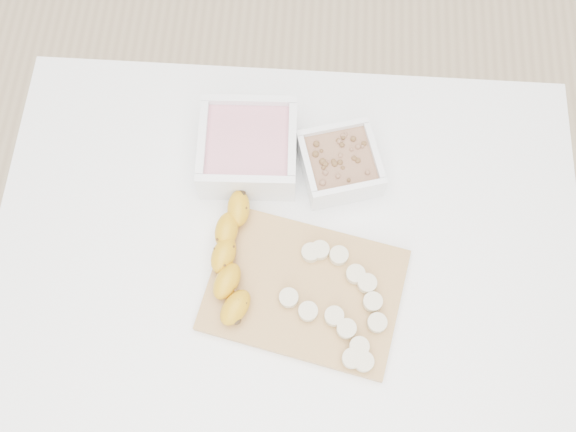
# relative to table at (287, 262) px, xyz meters

# --- Properties ---
(ground) EXTENTS (3.50, 3.50, 0.00)m
(ground) POSITION_rel_table_xyz_m (0.00, 0.00, -0.65)
(ground) COLOR #C6AD89
(ground) RESTS_ON ground
(table) EXTENTS (1.00, 0.70, 0.75)m
(table) POSITION_rel_table_xyz_m (0.00, 0.00, 0.00)
(table) COLOR white
(table) RESTS_ON ground
(bowl_yogurt) EXTENTS (0.17, 0.17, 0.08)m
(bowl_yogurt) POSITION_rel_table_xyz_m (-0.08, 0.16, 0.14)
(bowl_yogurt) COLOR white
(bowl_yogurt) RESTS_ON table
(bowl_granola) EXTENTS (0.16, 0.16, 0.06)m
(bowl_granola) POSITION_rel_table_xyz_m (0.08, 0.14, 0.13)
(bowl_granola) COLOR white
(bowl_granola) RESTS_ON table
(cutting_board) EXTENTS (0.35, 0.28, 0.01)m
(cutting_board) POSITION_rel_table_xyz_m (0.03, -0.08, 0.10)
(cutting_board) COLOR tan
(cutting_board) RESTS_ON table
(banana) EXTENTS (0.09, 0.23, 0.04)m
(banana) POSITION_rel_table_xyz_m (-0.09, -0.04, 0.13)
(banana) COLOR #C78D11
(banana) RESTS_ON cutting_board
(banana_slices) EXTENTS (0.17, 0.21, 0.02)m
(banana_slices) POSITION_rel_table_xyz_m (0.09, -0.10, 0.12)
(banana_slices) COLOR beige
(banana_slices) RESTS_ON cutting_board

